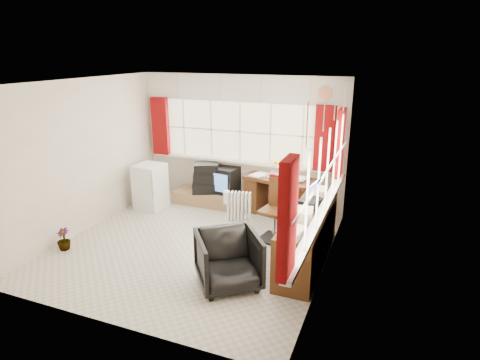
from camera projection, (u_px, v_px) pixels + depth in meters
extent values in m
plane|color=beige|center=(194.00, 246.00, 6.25)|extent=(4.00, 4.00, 0.00)
plane|color=beige|center=(241.00, 142.00, 7.64)|extent=(4.00, 0.00, 4.00)
plane|color=beige|center=(99.00, 221.00, 4.10)|extent=(4.00, 0.00, 4.00)
plane|color=beige|center=(83.00, 157.00, 6.56)|extent=(0.00, 4.00, 4.00)
plane|color=beige|center=(329.00, 186.00, 5.17)|extent=(0.00, 4.00, 4.00)
plane|color=white|center=(188.00, 82.00, 5.48)|extent=(4.00, 4.00, 0.00)
plane|color=beige|center=(240.00, 132.00, 7.56)|extent=(3.60, 0.00, 3.60)
cube|color=white|center=(240.00, 162.00, 7.70)|extent=(3.70, 0.12, 0.05)
cube|color=white|center=(184.00, 127.00, 7.97)|extent=(0.03, 0.02, 1.10)
cube|color=white|center=(211.00, 130.00, 7.76)|extent=(0.03, 0.02, 1.10)
cube|color=white|center=(240.00, 132.00, 7.55)|extent=(0.03, 0.02, 1.10)
cube|color=white|center=(271.00, 134.00, 7.34)|extent=(0.03, 0.02, 1.10)
cube|color=white|center=(303.00, 137.00, 7.13)|extent=(0.03, 0.02, 1.10)
plane|color=beige|center=(328.00, 171.00, 5.12)|extent=(0.00, 3.60, 3.60)
cube|color=white|center=(322.00, 212.00, 5.31)|extent=(0.12, 3.70, 0.05)
cube|color=white|center=(307.00, 202.00, 4.06)|extent=(0.02, 0.03, 1.10)
cube|color=white|center=(318.00, 184.00, 4.59)|extent=(0.02, 0.03, 1.10)
cube|color=white|center=(327.00, 170.00, 5.12)|extent=(0.02, 0.03, 1.10)
cube|color=white|center=(335.00, 159.00, 5.65)|extent=(0.02, 0.03, 1.10)
cube|color=white|center=(341.00, 150.00, 6.18)|extent=(0.02, 0.03, 1.10)
cube|color=maroon|center=(160.00, 126.00, 8.08)|extent=(0.35, 0.10, 1.15)
cube|color=maroon|center=(325.00, 139.00, 6.93)|extent=(0.35, 0.10, 1.15)
cube|color=maroon|center=(340.00, 144.00, 6.56)|extent=(0.10, 0.35, 1.15)
cube|color=maroon|center=(288.00, 219.00, 3.64)|extent=(0.10, 0.35, 1.15)
cube|color=silver|center=(240.00, 88.00, 7.29)|extent=(3.95, 0.08, 0.48)
cube|color=silver|center=(331.00, 108.00, 4.88)|extent=(0.08, 3.95, 0.48)
cube|color=#502A12|center=(280.00, 179.00, 7.29)|extent=(1.33, 0.84, 0.06)
cube|color=#502A12|center=(257.00, 193.00, 7.64)|extent=(0.39, 0.60, 0.65)
cube|color=#502A12|center=(303.00, 202.00, 7.15)|extent=(0.39, 0.60, 0.65)
cube|color=white|center=(280.00, 177.00, 7.27)|extent=(0.26, 0.32, 0.02)
cube|color=white|center=(280.00, 177.00, 7.27)|extent=(0.26, 0.32, 0.02)
cube|color=white|center=(280.00, 177.00, 7.27)|extent=(0.26, 0.32, 0.02)
cube|color=white|center=(280.00, 176.00, 7.27)|extent=(0.26, 0.32, 0.02)
cube|color=white|center=(280.00, 176.00, 7.27)|extent=(0.26, 0.32, 0.02)
cube|color=white|center=(280.00, 176.00, 7.27)|extent=(0.26, 0.32, 0.02)
cube|color=white|center=(280.00, 176.00, 7.27)|extent=(0.26, 0.32, 0.02)
cylinder|color=#FFF30A|center=(292.00, 180.00, 7.13)|extent=(0.10, 0.10, 0.02)
cylinder|color=#FFF30A|center=(292.00, 169.00, 7.07)|extent=(0.02, 0.02, 0.38)
cone|color=#FFF30A|center=(292.00, 161.00, 7.02)|extent=(0.17, 0.15, 0.15)
cube|color=black|center=(273.00, 239.00, 6.46)|extent=(0.51, 0.51, 0.04)
cylinder|color=silver|center=(274.00, 226.00, 6.39)|extent=(0.06, 0.06, 0.49)
cube|color=#502A12|center=(274.00, 211.00, 6.31)|extent=(0.49, 0.48, 0.06)
cube|color=#502A12|center=(281.00, 192.00, 6.40)|extent=(0.38, 0.12, 0.47)
cube|color=maroon|center=(281.00, 191.00, 6.39)|extent=(0.42, 0.14, 0.49)
imported|color=black|center=(228.00, 260.00, 5.13)|extent=(1.09, 1.09, 0.72)
cube|color=white|center=(239.00, 223.00, 6.97)|extent=(0.44, 0.23, 0.08)
cube|color=white|center=(228.00, 206.00, 6.91)|extent=(0.05, 0.13, 0.54)
cube|color=white|center=(232.00, 206.00, 6.90)|extent=(0.05, 0.13, 0.54)
cube|color=white|center=(235.00, 207.00, 6.89)|extent=(0.05, 0.13, 0.54)
cube|color=white|center=(239.00, 207.00, 6.88)|extent=(0.05, 0.13, 0.54)
cube|color=white|center=(243.00, 207.00, 6.87)|extent=(0.05, 0.13, 0.54)
cube|color=white|center=(246.00, 207.00, 6.85)|extent=(0.05, 0.13, 0.54)
cube|color=white|center=(250.00, 208.00, 6.84)|extent=(0.05, 0.13, 0.54)
cube|color=#502A12|center=(308.00, 237.00, 5.71)|extent=(0.50, 2.00, 0.75)
cube|color=white|center=(293.00, 232.00, 4.88)|extent=(0.24, 0.32, 0.10)
cube|color=white|center=(303.00, 216.00, 5.36)|extent=(0.24, 0.32, 0.10)
cube|color=white|center=(311.00, 203.00, 5.83)|extent=(0.24, 0.32, 0.10)
cube|color=white|center=(318.00, 191.00, 6.30)|extent=(0.24, 0.32, 0.10)
cube|color=black|center=(311.00, 203.00, 5.80)|extent=(0.36, 0.41, 0.11)
cube|color=olive|center=(210.00, 198.00, 7.93)|extent=(1.40, 0.50, 0.25)
cube|color=black|center=(225.00, 179.00, 7.87)|extent=(0.63, 0.59, 0.51)
cube|color=#4771CB|center=(218.00, 183.00, 7.65)|extent=(0.43, 0.08, 0.35)
cube|color=black|center=(207.00, 187.00, 7.87)|extent=(0.65, 0.55, 0.20)
cube|color=black|center=(207.00, 177.00, 7.81)|extent=(0.60, 0.51, 0.19)
cube|color=black|center=(206.00, 168.00, 7.75)|extent=(0.55, 0.48, 0.19)
cube|color=white|center=(150.00, 186.00, 7.66)|extent=(0.53, 0.53, 0.86)
cube|color=silver|center=(152.00, 186.00, 7.31)|extent=(0.02, 0.02, 0.46)
imported|color=white|center=(192.00, 195.00, 8.07)|extent=(0.12, 0.12, 0.27)
imported|color=#87CAC7|center=(230.00, 204.00, 7.73)|extent=(0.11, 0.12, 0.19)
imported|color=black|center=(63.00, 239.00, 6.10)|extent=(0.21, 0.21, 0.35)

